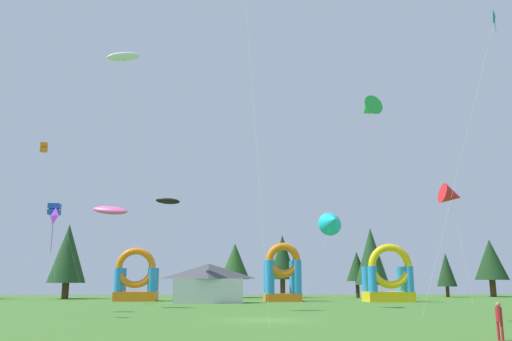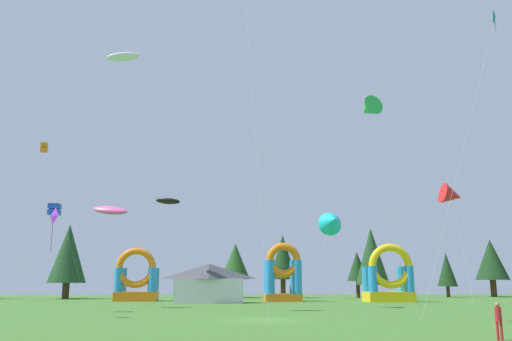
# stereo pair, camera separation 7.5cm
# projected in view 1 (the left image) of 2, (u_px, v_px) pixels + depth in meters

# --- Properties ---
(ground_plane) EXTENTS (120.00, 120.00, 0.00)m
(ground_plane) POSITION_uv_depth(u_px,v_px,m) (266.00, 320.00, 34.07)
(ground_plane) COLOR #3D6B28
(kite_cyan_delta) EXTENTS (4.38, 2.39, 9.07)m
(kite_cyan_delta) POSITION_uv_depth(u_px,v_px,m) (332.00, 222.00, 50.29)
(kite_cyan_delta) COLOR #19B7CC
(kite_cyan_delta) RESTS_ON ground_plane
(kite_purple_diamond) EXTENTS (0.76, 2.34, 7.21)m
(kite_purple_diamond) POSITION_uv_depth(u_px,v_px,m) (52.00, 218.00, 37.11)
(kite_purple_diamond) COLOR purple
(kite_purple_diamond) RESTS_ON ground_plane
(kite_blue_box) EXTENTS (4.00, 0.89, 8.61)m
(kite_blue_box) POSITION_uv_depth(u_px,v_px,m) (54.00, 209.00, 44.05)
(kite_blue_box) COLOR blue
(kite_blue_box) RESTS_ON ground_plane
(kite_white_parafoil) EXTENTS (5.49, 1.35, 22.56)m
(kite_white_parafoil) POSITION_uv_depth(u_px,v_px,m) (123.00, 57.00, 47.88)
(kite_white_parafoil) COLOR white
(kite_white_parafoil) RESTS_ON ground_plane
(kite_green_delta) EXTENTS (4.68, 2.58, 19.21)m
(kite_green_delta) POSITION_uv_depth(u_px,v_px,m) (368.00, 109.00, 50.16)
(kite_green_delta) COLOR green
(kite_green_delta) RESTS_ON ground_plane
(kite_orange_box) EXTENTS (5.87, 1.00, 17.43)m
(kite_orange_box) POSITION_uv_depth(u_px,v_px,m) (44.00, 148.00, 59.78)
(kite_orange_box) COLOR orange
(kite_orange_box) RESTS_ON ground_plane
(kite_teal_diamond) EXTENTS (8.34, 2.37, 23.03)m
(kite_teal_diamond) POSITION_uv_depth(u_px,v_px,m) (495.00, 21.00, 41.96)
(kite_teal_diamond) COLOR #0C7F7A
(kite_teal_diamond) RESTS_ON ground_plane
(kite_black_parafoil) EXTENTS (3.67, 1.93, 11.66)m
(kite_black_parafoil) POSITION_uv_depth(u_px,v_px,m) (168.00, 201.00, 59.88)
(kite_black_parafoil) COLOR black
(kite_black_parafoil) RESTS_ON ground_plane
(kite_pink_parafoil) EXTENTS (3.68, 2.25, 9.67)m
(kite_pink_parafoil) POSITION_uv_depth(u_px,v_px,m) (110.00, 210.00, 50.61)
(kite_pink_parafoil) COLOR #EA599E
(kite_pink_parafoil) RESTS_ON ground_plane
(kite_red_delta) EXTENTS (2.56, 4.35, 12.83)m
(kite_red_delta) POSITION_uv_depth(u_px,v_px,m) (451.00, 195.00, 58.33)
(kite_red_delta) COLOR red
(kite_red_delta) RESTS_ON ground_plane
(person_far_side) EXTENTS (0.37, 0.37, 1.57)m
(person_far_side) POSITION_uv_depth(u_px,v_px,m) (499.00, 318.00, 22.74)
(person_far_side) COLOR #B21E26
(person_far_side) RESTS_ON ground_plane
(inflatable_blue_arch) EXTENTS (4.30, 3.91, 6.83)m
(inflatable_blue_arch) POSITION_uv_depth(u_px,v_px,m) (282.00, 278.00, 64.22)
(inflatable_blue_arch) COLOR orange
(inflatable_blue_arch) RESTS_ON ground_plane
(inflatable_orange_dome) EXTENTS (5.33, 3.81, 6.61)m
(inflatable_orange_dome) POSITION_uv_depth(u_px,v_px,m) (389.00, 281.00, 62.75)
(inflatable_orange_dome) COLOR yellow
(inflatable_orange_dome) RESTS_ON ground_plane
(inflatable_red_slide) EXTENTS (4.96, 3.56, 6.29)m
(inflatable_red_slide) POSITION_uv_depth(u_px,v_px,m) (136.00, 282.00, 64.77)
(inflatable_red_slide) COLOR orange
(inflatable_red_slide) RESTS_ON ground_plane
(festival_tent) EXTENTS (7.58, 3.06, 4.28)m
(festival_tent) POSITION_uv_depth(u_px,v_px,m) (209.00, 283.00, 59.98)
(festival_tent) COLOR silver
(festival_tent) RESTS_ON ground_plane
(tree_row_1) EXTENTS (5.08, 5.08, 10.03)m
(tree_row_1) POSITION_uv_depth(u_px,v_px,m) (68.00, 254.00, 73.52)
(tree_row_1) COLOR #4C331E
(tree_row_1) RESTS_ON ground_plane
(tree_row_2) EXTENTS (4.24, 4.24, 7.71)m
(tree_row_2) POSITION_uv_depth(u_px,v_px,m) (235.00, 262.00, 77.84)
(tree_row_2) COLOR #4C331E
(tree_row_2) RESTS_ON ground_plane
(tree_row_3) EXTENTS (3.96, 3.96, 8.89)m
(tree_row_3) POSITION_uv_depth(u_px,v_px,m) (282.00, 257.00, 77.60)
(tree_row_3) COLOR #4C331E
(tree_row_3) RESTS_ON ground_plane
(tree_row_4) EXTENTS (3.00, 3.00, 6.49)m
(tree_row_4) POSITION_uv_depth(u_px,v_px,m) (357.00, 267.00, 77.25)
(tree_row_4) COLOR #4C331E
(tree_row_4) RESTS_ON ground_plane
(tree_row_5) EXTENTS (4.71, 4.71, 9.75)m
(tree_row_5) POSITION_uv_depth(u_px,v_px,m) (371.00, 256.00, 76.01)
(tree_row_5) COLOR #4C331E
(tree_row_5) RESTS_ON ground_plane
(tree_row_6) EXTENTS (2.89, 2.89, 6.47)m
(tree_row_6) POSITION_uv_depth(u_px,v_px,m) (446.00, 270.00, 80.35)
(tree_row_6) COLOR #4C331E
(tree_row_6) RESTS_ON ground_plane
(tree_row_7) EXTENTS (4.94, 4.94, 8.59)m
(tree_row_7) POSITION_uv_depth(u_px,v_px,m) (491.00, 260.00, 82.21)
(tree_row_7) COLOR #4C331E
(tree_row_7) RESTS_ON ground_plane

